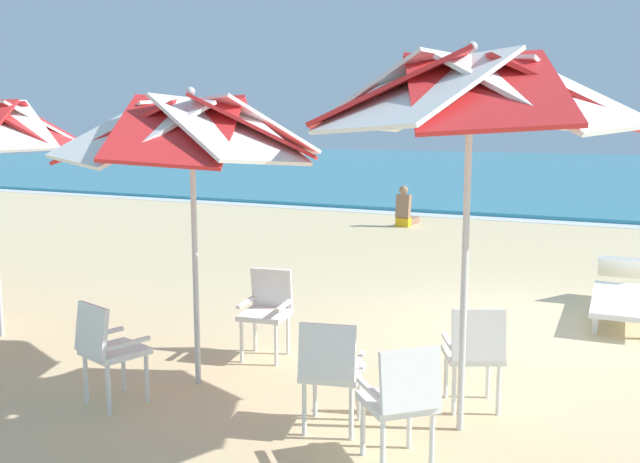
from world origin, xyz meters
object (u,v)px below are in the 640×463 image
plastic_chair_0 (474,350)px  plastic_chair_1 (402,397)px  beach_umbrella_0 (470,97)px  sun_lounger_1 (622,294)px  plastic_chair_3 (107,346)px  plastic_chair_4 (267,307)px  beach_umbrella_1 (192,132)px  beachgoer_seated (405,213)px  plastic_chair_2 (331,368)px

plastic_chair_0 → plastic_chair_1: same height
beach_umbrella_0 → plastic_chair_1: (-0.21, -0.76, -1.98)m
plastic_chair_0 → sun_lounger_1: plastic_chair_0 is taller
plastic_chair_3 → plastic_chair_4: bearing=70.8°
beach_umbrella_1 → sun_lounger_1: (3.29, 3.97, -1.94)m
plastic_chair_0 → beach_umbrella_1: size_ratio=0.33×
plastic_chair_0 → plastic_chair_4: same height
plastic_chair_1 → beachgoer_seated: size_ratio=0.94×
plastic_chair_0 → beach_umbrella_1: (-2.35, -0.47, 1.72)m
plastic_chair_1 → beach_umbrella_1: size_ratio=0.33×
plastic_chair_4 → sun_lounger_1: (3.10, 3.06, -0.22)m
plastic_chair_2 → sun_lounger_1: plastic_chair_2 is taller
plastic_chair_2 → beachgoer_seated: beachgoer_seated is taller
plastic_chair_4 → beachgoer_seated: beachgoer_seated is taller
plastic_chair_0 → plastic_chair_4: (-2.15, 0.44, 0.00)m
beach_umbrella_1 → beach_umbrella_0: bearing=1.1°
plastic_chair_4 → plastic_chair_2: bearing=-45.4°
sun_lounger_1 → beachgoer_seated: (-4.74, 6.05, 0.01)m
plastic_chair_3 → beach_umbrella_0: bearing=15.7°
plastic_chair_2 → beachgoer_seated: (-2.93, 10.42, -0.20)m
plastic_chair_4 → beachgoer_seated: 9.26m
plastic_chair_4 → beachgoer_seated: (-1.65, 9.11, -0.20)m
plastic_chair_0 → plastic_chair_3: same height
beach_umbrella_0 → plastic_chair_2: 2.21m
sun_lounger_1 → plastic_chair_4: bearing=-135.3°
plastic_chair_1 → plastic_chair_2: bearing=154.9°
sun_lounger_1 → plastic_chair_2: bearing=-112.5°
plastic_chair_0 → plastic_chair_1: (-0.21, -1.18, 0.00)m
beach_umbrella_0 → plastic_chair_3: (-2.72, -0.77, -1.98)m
sun_lounger_1 → beach_umbrella_0: bearing=-103.5°
plastic_chair_4 → plastic_chair_0: bearing=-11.5°
beach_umbrella_0 → plastic_chair_1: bearing=-105.6°
plastic_chair_1 → beach_umbrella_1: beach_umbrella_1 is taller
plastic_chair_0 → plastic_chair_2: same height
plastic_chair_1 → plastic_chair_2: 0.73m
plastic_chair_1 → plastic_chair_0: bearing=80.0°
beach_umbrella_0 → plastic_chair_4: bearing=158.3°
plastic_chair_0 → beachgoer_seated: 10.28m
beach_umbrella_0 → sun_lounger_1: (0.94, 3.92, -2.19)m
plastic_chair_1 → sun_lounger_1: plastic_chair_1 is taller
beach_umbrella_0 → plastic_chair_4: 3.05m
plastic_chair_0 → plastic_chair_2: size_ratio=1.00×
plastic_chair_1 → plastic_chair_3: bearing=-179.8°
plastic_chair_2 → plastic_chair_4: bearing=134.6°
beach_umbrella_0 → beach_umbrella_1: size_ratio=1.10×
beach_umbrella_0 → plastic_chair_0: 2.02m
beachgoer_seated → plastic_chair_3: bearing=-84.2°
plastic_chair_2 → beachgoer_seated: size_ratio=0.94×
beach_umbrella_1 → plastic_chair_4: size_ratio=3.00×
beach_umbrella_0 → plastic_chair_4: beach_umbrella_0 is taller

